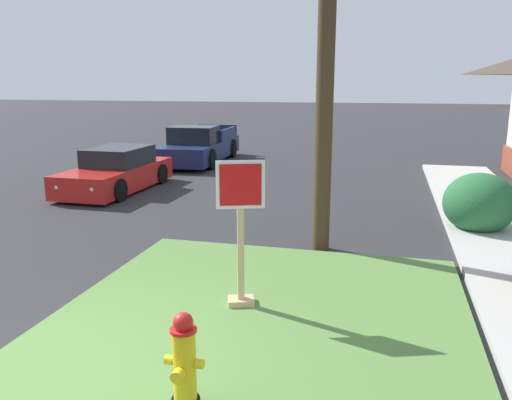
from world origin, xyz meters
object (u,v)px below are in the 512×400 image
object	(u,v)px
stop_sign	(241,239)
manhole_cover	(179,266)
parked_sedan_red	(117,172)
fire_hydrant	(184,363)
pickup_truck_navy	(199,147)

from	to	relation	value
stop_sign	manhole_cover	distance (m)	2.30
parked_sedan_red	stop_sign	bearing A→B (deg)	-50.48
parked_sedan_red	fire_hydrant	bearing A→B (deg)	-57.79
fire_hydrant	stop_sign	size ratio (longest dim) A/B	0.47
parked_sedan_red	pickup_truck_navy	distance (m)	5.71
manhole_cover	pickup_truck_navy	xyz separation A→B (m)	(-3.82, 11.32, 0.61)
fire_hydrant	manhole_cover	world-z (taller)	fire_hydrant
pickup_truck_navy	stop_sign	bearing A→B (deg)	-67.23
manhole_cover	pickup_truck_navy	distance (m)	11.96
fire_hydrant	pickup_truck_navy	bearing A→B (deg)	109.91
manhole_cover	parked_sedan_red	bearing A→B (deg)	127.26
stop_sign	manhole_cover	bearing A→B (deg)	137.27
fire_hydrant	parked_sedan_red	world-z (taller)	parked_sedan_red
parked_sedan_red	pickup_truck_navy	xyz separation A→B (m)	(0.45, 5.69, 0.08)
fire_hydrant	parked_sedan_red	xyz separation A→B (m)	(-5.92, 9.39, 0.01)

